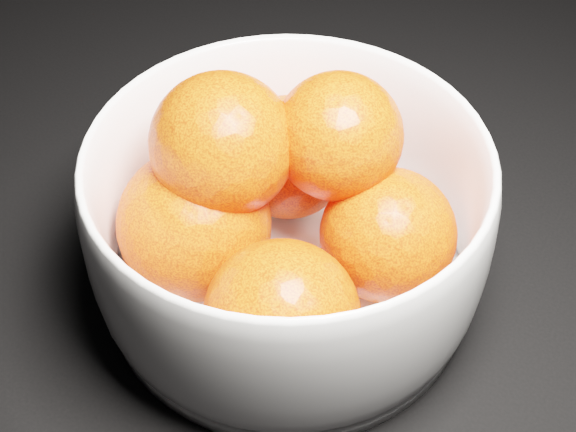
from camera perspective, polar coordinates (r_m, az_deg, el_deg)
The scene contains 2 objects.
bowl at distance 0.48m, azimuth 0.00°, elevation -0.49°, with size 0.24×0.24×0.12m.
orange_pile at distance 0.47m, azimuth -0.86°, elevation 0.67°, with size 0.19×0.20×0.14m.
Camera 1 is at (0.10, -0.04, 0.40)m, focal length 50.00 mm.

